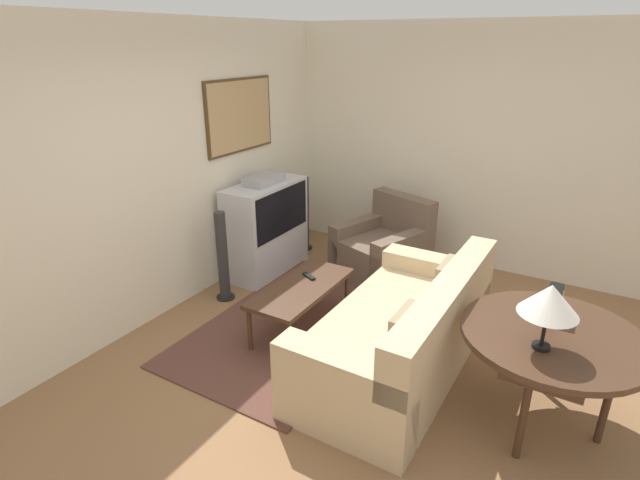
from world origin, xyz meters
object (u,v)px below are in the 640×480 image
(speaker_tower_right, at_px, (305,216))
(console_table, at_px, (553,341))
(mantel_clock, at_px, (554,301))
(armchair, at_px, (383,249))
(tv, at_px, (266,227))
(couch, at_px, (402,335))
(coffee_table, at_px, (301,291))
(speaker_tower_left, at_px, (223,259))
(table_lamp, at_px, (550,300))

(speaker_tower_right, bearing_deg, console_table, -120.43)
(mantel_clock, height_order, speaker_tower_right, speaker_tower_right)
(armchair, bearing_deg, console_table, -21.36)
(mantel_clock, bearing_deg, armchair, 52.94)
(tv, relative_size, couch, 0.56)
(tv, relative_size, speaker_tower_right, 1.20)
(couch, height_order, coffee_table, couch)
(coffee_table, xyz_separation_m, mantel_clock, (0.08, -2.02, 0.43))
(tv, bearing_deg, coffee_table, -130.39)
(tv, bearing_deg, mantel_clock, -104.65)
(speaker_tower_left, bearing_deg, coffee_table, -95.88)
(couch, distance_m, speaker_tower_right, 2.66)
(console_table, bearing_deg, armchair, 49.33)
(mantel_clock, bearing_deg, console_table, -167.92)
(couch, relative_size, mantel_clock, 9.56)
(mantel_clock, height_order, speaker_tower_left, speaker_tower_left)
(mantel_clock, bearing_deg, table_lamp, 179.88)
(tv, distance_m, speaker_tower_right, 0.78)
(mantel_clock, relative_size, speaker_tower_left, 0.23)
(table_lamp, distance_m, mantel_clock, 0.52)
(tv, xyz_separation_m, mantel_clock, (-0.80, -3.04, 0.29))
(table_lamp, bearing_deg, tv, 67.51)
(armchair, height_order, table_lamp, table_lamp)
(couch, distance_m, mantel_clock, 1.15)
(coffee_table, distance_m, mantel_clock, 2.06)
(table_lamp, bearing_deg, armchair, 44.91)
(couch, bearing_deg, armchair, -151.06)
(table_lamp, distance_m, speaker_tower_left, 3.12)
(tv, distance_m, speaker_tower_left, 0.78)
(table_lamp, bearing_deg, coffee_table, 79.17)
(tv, xyz_separation_m, coffee_table, (-0.87, -1.03, -0.13))
(tv, bearing_deg, table_lamp, -112.49)
(console_table, height_order, speaker_tower_left, speaker_tower_left)
(armchair, distance_m, speaker_tower_right, 1.17)
(console_table, bearing_deg, tv, 71.51)
(tv, distance_m, table_lamp, 3.34)
(speaker_tower_left, bearing_deg, console_table, -94.91)
(coffee_table, distance_m, console_table, 2.09)
(couch, relative_size, speaker_tower_right, 2.16)
(coffee_table, xyz_separation_m, table_lamp, (-0.39, -2.02, 0.65))
(tv, bearing_deg, armchair, -62.08)
(armchair, bearing_deg, mantel_clock, -17.75)
(table_lamp, xyz_separation_m, mantel_clock, (0.46, -0.00, -0.23))
(couch, distance_m, coffee_table, 1.01)
(couch, bearing_deg, speaker_tower_right, -130.43)
(tv, height_order, table_lamp, table_lamp)
(speaker_tower_right, bearing_deg, armchair, -97.49)
(tv, relative_size, mantel_clock, 5.31)
(tv, xyz_separation_m, armchair, (0.62, -1.17, -0.24))
(armchair, relative_size, coffee_table, 0.99)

